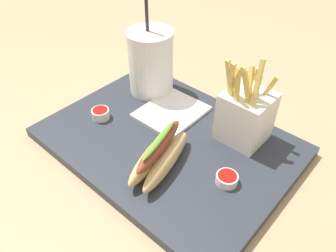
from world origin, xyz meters
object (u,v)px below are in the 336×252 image
hot_dog_1 (160,155)px  napkin_stack (171,112)px  fries_basket (245,115)px  ketchup_cup_1 (227,179)px  ketchup_cup_2 (101,113)px  soda_cup (151,62)px

hot_dog_1 → napkin_stack: hot_dog_1 is taller
fries_basket → ketchup_cup_1: (-0.04, 0.11, -0.04)m
ketchup_cup_2 → fries_basket: bearing=-150.2°
ketchup_cup_1 → ketchup_cup_2: ketchup_cup_2 is taller
soda_cup → napkin_stack: size_ratio=1.69×
fries_basket → ketchup_cup_2: bearing=29.8°
hot_dog_1 → ketchup_cup_1: bearing=-157.3°
ketchup_cup_2 → napkin_stack: bearing=-132.5°
soda_cup → hot_dog_1: 0.24m
fries_basket → hot_dog_1: size_ratio=1.09×
ketchup_cup_1 → ketchup_cup_2: size_ratio=1.02×
hot_dog_1 → ketchup_cup_2: (0.18, -0.02, -0.01)m
ketchup_cup_1 → ketchup_cup_2: 0.29m
hot_dog_1 → napkin_stack: size_ratio=1.23×
fries_basket → napkin_stack: fries_basket is taller
ketchup_cup_2 → napkin_stack: size_ratio=0.27×
soda_cup → fries_basket: bearing=179.5°
ketchup_cup_1 → fries_basket: bearing=-69.6°
soda_cup → ketchup_cup_1: size_ratio=6.06×
fries_basket → ketchup_cup_2: fries_basket is taller
fries_basket → ketchup_cup_1: 0.13m
hot_dog_1 → napkin_stack: bearing=-56.5°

